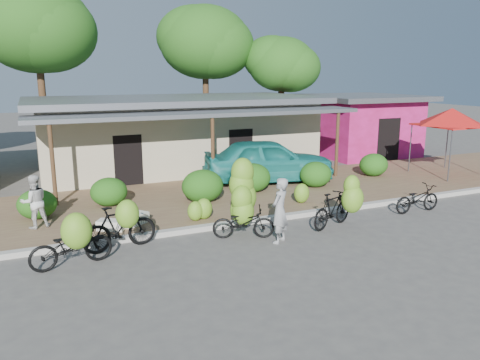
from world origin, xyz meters
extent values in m
plane|color=#4E4B49|center=(0.00, 0.00, 0.00)|extent=(100.00, 100.00, 0.00)
cube|color=olive|center=(0.00, 5.00, 0.06)|extent=(60.00, 6.00, 0.12)
cube|color=#A8A399|center=(0.00, 2.00, 0.07)|extent=(60.00, 0.25, 0.15)
cube|color=#BDAE8F|center=(0.00, 11.00, 1.55)|extent=(12.00, 6.00, 3.10)
cube|color=slate|center=(0.00, 11.00, 3.23)|extent=(13.00, 7.00, 0.25)
cube|color=black|center=(0.00, 8.05, 1.10)|extent=(1.40, 0.12, 2.20)
cube|color=slate|center=(0.00, 7.00, 2.90)|extent=(13.00, 2.00, 0.15)
cylinder|color=#4F2F1F|center=(-5.60, 6.10, 1.43)|extent=(0.14, 0.14, 2.85)
cylinder|color=#4F2F1F|center=(0.00, 6.10, 1.43)|extent=(0.14, 0.14, 2.85)
cylinder|color=#4F2F1F|center=(5.60, 6.10, 1.43)|extent=(0.14, 0.14, 2.85)
cube|color=#D1207F|center=(10.50, 11.00, 1.50)|extent=(5.00, 5.00, 3.00)
cube|color=slate|center=(10.50, 11.00, 3.12)|extent=(6.00, 6.00, 0.25)
cube|color=black|center=(10.50, 8.55, 1.10)|extent=(1.40, 0.12, 2.20)
cylinder|color=#4F2F1F|center=(-5.50, 16.00, 3.51)|extent=(0.36, 0.36, 7.01)
ellipsoid|color=#204E13|center=(-5.50, 16.00, 6.62)|extent=(5.54, 5.54, 4.43)
ellipsoid|color=#204E13|center=(-6.00, 16.30, 6.92)|extent=(4.71, 4.71, 3.77)
cylinder|color=#4F2F1F|center=(3.50, 16.50, 3.27)|extent=(0.36, 0.36, 6.54)
ellipsoid|color=#204E13|center=(3.50, 16.50, 6.18)|extent=(5.26, 5.26, 4.21)
ellipsoid|color=#204E13|center=(3.00, 16.80, 6.48)|extent=(4.47, 4.47, 3.58)
cylinder|color=#4F2F1F|center=(7.50, 14.50, 2.61)|extent=(0.36, 0.36, 5.23)
ellipsoid|color=#204E13|center=(7.50, 14.50, 4.94)|extent=(3.92, 3.92, 3.14)
ellipsoid|color=#204E13|center=(7.00, 14.80, 5.24)|extent=(3.33, 3.33, 2.67)
ellipsoid|color=#244F12|center=(-6.18, 4.76, 0.57)|extent=(1.15, 1.04, 0.90)
ellipsoid|color=#244F12|center=(-3.98, 5.34, 0.59)|extent=(1.21, 1.09, 0.94)
ellipsoid|color=#244F12|center=(-0.98, 4.51, 0.68)|extent=(1.43, 1.29, 1.12)
ellipsoid|color=#244F12|center=(1.18, 5.10, 0.65)|extent=(1.36, 1.23, 1.06)
ellipsoid|color=#244F12|center=(3.74, 4.81, 0.61)|extent=(1.26, 1.13, 0.98)
ellipsoid|color=#244F12|center=(7.10, 5.49, 0.60)|extent=(1.24, 1.11, 0.97)
cylinder|color=#59595E|center=(9.16, 3.39, 1.17)|extent=(0.05, 0.05, 2.10)
cylinder|color=#59595E|center=(9.16, 5.59, 1.17)|extent=(0.05, 0.05, 2.10)
cylinder|color=#59595E|center=(11.36, 5.59, 1.17)|extent=(0.05, 0.05, 2.10)
cube|color=red|center=(10.26, 4.49, 2.25)|extent=(2.40, 2.40, 0.06)
cone|color=red|center=(10.26, 4.49, 2.63)|extent=(3.50, 3.50, 0.70)
imported|color=black|center=(-5.52, 0.84, 0.50)|extent=(1.99, 0.96, 1.00)
ellipsoid|color=#76AB2A|center=(-5.42, 0.19, 1.05)|extent=(0.67, 0.57, 0.83)
imported|color=black|center=(-4.30, 1.47, 0.59)|extent=(2.01, 0.87, 1.17)
ellipsoid|color=#76AB2A|center=(-4.19, 0.83, 1.11)|extent=(0.57, 0.48, 0.71)
imported|color=black|center=(-1.06, 0.96, 0.45)|extent=(1.79, 1.17, 0.89)
ellipsoid|color=#76AB2A|center=(-0.91, 1.49, 0.64)|extent=(0.62, 0.52, 0.77)
ellipsoid|color=#76AB2A|center=(-0.81, 1.45, 1.01)|extent=(0.71, 0.60, 0.89)
ellipsoid|color=#76AB2A|center=(-0.89, 1.48, 1.38)|extent=(0.71, 0.60, 0.89)
ellipsoid|color=#76AB2A|center=(-0.86, 1.47, 1.73)|extent=(0.66, 0.56, 0.82)
ellipsoid|color=#76AB2A|center=(-0.99, 1.15, 0.69)|extent=(0.63, 0.54, 0.79)
ellipsoid|color=#76AB2A|center=(-1.02, 1.16, 1.07)|extent=(0.60, 0.51, 0.74)
imported|color=black|center=(1.70, 0.77, 0.53)|extent=(1.83, 1.10, 1.06)
ellipsoid|color=#76AB2A|center=(1.94, 0.16, 0.98)|extent=(0.65, 0.55, 0.81)
ellipsoid|color=#76AB2A|center=(1.92, 0.21, 1.36)|extent=(0.48, 0.40, 0.59)
imported|color=black|center=(5.11, 0.91, 0.45)|extent=(1.72, 0.61, 0.90)
ellipsoid|color=#76AB2A|center=(-1.88, 2.61, 0.42)|extent=(0.48, 0.41, 0.60)
ellipsoid|color=#76AB2A|center=(-1.60, 2.67, 0.44)|extent=(0.51, 0.44, 0.64)
ellipsoid|color=#76AB2A|center=(2.04, 3.03, 0.46)|extent=(0.54, 0.46, 0.67)
cube|color=beige|center=(-3.61, 3.00, 0.27)|extent=(0.92, 0.84, 0.30)
cube|color=beige|center=(-4.32, 2.78, 0.26)|extent=(0.84, 0.72, 0.28)
imported|color=gray|center=(-0.32, 0.28, 0.88)|extent=(0.77, 0.72, 1.76)
imported|color=beige|center=(-6.24, 3.83, 0.89)|extent=(0.85, 0.72, 1.53)
imported|color=#1B7D78|center=(2.45, 6.28, 1.01)|extent=(5.52, 3.13, 1.77)
camera|label=1|loc=(-6.08, -10.13, 4.42)|focal=35.00mm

